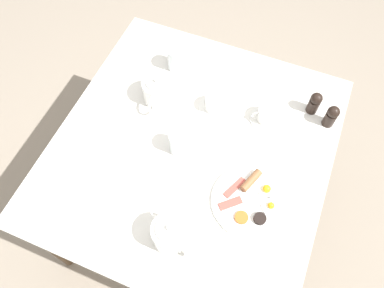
# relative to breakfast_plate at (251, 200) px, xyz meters

# --- Properties ---
(ground_plane) EXTENTS (8.00, 8.00, 0.00)m
(ground_plane) POSITION_rel_breakfast_plate_xyz_m (0.29, -0.13, -0.73)
(ground_plane) COLOR gray
(table) EXTENTS (1.08, 1.14, 0.72)m
(table) POSITION_rel_breakfast_plate_xyz_m (0.29, -0.13, -0.07)
(table) COLOR silver
(table) RESTS_ON ground_plane
(breakfast_plate) EXTENTS (0.29, 0.29, 0.04)m
(breakfast_plate) POSITION_rel_breakfast_plate_xyz_m (0.00, 0.00, 0.00)
(breakfast_plate) COLOR white
(breakfast_plate) RESTS_ON table
(teapot_near) EXTENTS (0.12, 0.22, 0.13)m
(teapot_near) POSITION_rel_breakfast_plate_xyz_m (0.51, -0.30, 0.05)
(teapot_near) COLOR white
(teapot_near) RESTS_ON table
(teapot_far) EXTENTS (0.20, 0.12, 0.13)m
(teapot_far) POSITION_rel_breakfast_plate_xyz_m (0.22, 0.24, 0.05)
(teapot_far) COLOR white
(teapot_far) RESTS_ON table
(teacup_with_saucer_left) EXTENTS (0.14, 0.14, 0.06)m
(teacup_with_saucer_left) POSITION_rel_breakfast_plate_xyz_m (0.05, -0.37, 0.02)
(teacup_with_saucer_left) COLOR white
(teacup_with_saucer_left) RESTS_ON table
(teacup_with_saucer_right) EXTENTS (0.14, 0.14, 0.06)m
(teacup_with_saucer_right) POSITION_rel_breakfast_plate_xyz_m (0.27, -0.34, 0.02)
(teacup_with_saucer_right) COLOR white
(teacup_with_saucer_right) RESTS_ON table
(water_glass_tall) EXTENTS (0.08, 0.08, 0.10)m
(water_glass_tall) POSITION_rel_breakfast_plate_xyz_m (0.33, -0.10, 0.04)
(water_glass_tall) COLOR white
(water_glass_tall) RESTS_ON table
(water_glass_short) EXTENTS (0.08, 0.08, 0.11)m
(water_glass_short) POSITION_rel_breakfast_plate_xyz_m (0.51, -0.49, 0.05)
(water_glass_short) COLOR white
(water_glass_short) RESTS_ON table
(pepper_grinder) EXTENTS (0.05, 0.05, 0.11)m
(pepper_grinder) POSITION_rel_breakfast_plate_xyz_m (-0.19, -0.44, 0.05)
(pepper_grinder) COLOR black
(pepper_grinder) RESTS_ON table
(salt_grinder) EXTENTS (0.05, 0.05, 0.11)m
(salt_grinder) POSITION_rel_breakfast_plate_xyz_m (-0.11, -0.48, 0.05)
(salt_grinder) COLOR black
(salt_grinder) RESTS_ON table
(fork_by_plate) EXTENTS (0.17, 0.11, 0.00)m
(fork_by_plate) POSITION_rel_breakfast_plate_xyz_m (0.54, 0.25, -0.01)
(fork_by_plate) COLOR silver
(fork_by_plate) RESTS_ON table
(knife_by_plate) EXTENTS (0.22, 0.08, 0.00)m
(knife_by_plate) POSITION_rel_breakfast_plate_xyz_m (-0.07, 0.28, -0.01)
(knife_by_plate) COLOR silver
(knife_by_plate) RESTS_ON table
(spoon_for_tea) EXTENTS (0.02, 0.14, 0.00)m
(spoon_for_tea) POSITION_rel_breakfast_plate_xyz_m (0.67, -0.13, -0.01)
(spoon_for_tea) COLOR silver
(spoon_for_tea) RESTS_ON table
(fork_spare) EXTENTS (0.13, 0.12, 0.00)m
(fork_spare) POSITION_rel_breakfast_plate_xyz_m (0.07, -0.55, -0.01)
(fork_spare) COLOR silver
(fork_spare) RESTS_ON table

